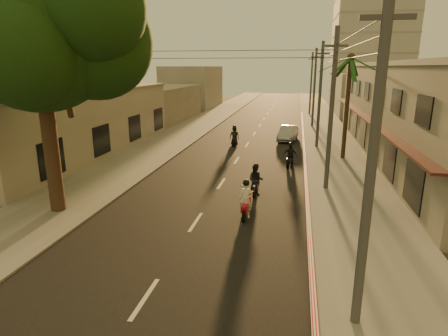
{
  "coord_description": "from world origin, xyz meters",
  "views": [
    {
      "loc": [
        4.32,
        -13.43,
        6.93
      ],
      "look_at": [
        0.63,
        5.62,
        1.67
      ],
      "focal_mm": 30.0,
      "sensor_mm": 36.0,
      "label": 1
    }
  ],
  "objects": [
    {
      "name": "scooter_mid_b",
      "position": [
        4.02,
        12.88,
        0.81
      ],
      "size": [
        1.16,
        1.8,
        1.79
      ],
      "rotation": [
        0.0,
        0.0,
        -0.21
      ],
      "color": "black",
      "rests_on": "ground"
    },
    {
      "name": "ground",
      "position": [
        0.0,
        0.0,
        0.0
      ],
      "size": [
        160.0,
        160.0,
        0.0
      ],
      "primitive_type": "plane",
      "color": "#383023",
      "rests_on": "ground"
    },
    {
      "name": "shophouse_row",
      "position": [
        13.95,
        18.0,
        3.65
      ],
      "size": [
        8.8,
        34.2,
        7.3
      ],
      "color": "gray",
      "rests_on": "ground"
    },
    {
      "name": "sidewalk_right",
      "position": [
        7.5,
        20.0,
        0.06
      ],
      "size": [
        5.0,
        140.0,
        0.12
      ],
      "primitive_type": "cube",
      "color": "slate",
      "rests_on": "ground"
    },
    {
      "name": "distant_tower",
      "position": [
        16.0,
        56.0,
        14.0
      ],
      "size": [
        12.1,
        12.1,
        28.0
      ],
      "color": "#B7B5B2",
      "rests_on": "ground"
    },
    {
      "name": "parked_car",
      "position": [
        3.61,
        22.96,
        0.7
      ],
      "size": [
        2.6,
        4.61,
        1.39
      ],
      "primitive_type": "imported",
      "rotation": [
        0.0,
        0.0,
        -0.14
      ],
      "color": "#96979D",
      "rests_on": "ground"
    },
    {
      "name": "filler_right",
      "position": [
        14.0,
        45.0,
        3.0
      ],
      "size": [
        8.0,
        14.0,
        6.0
      ],
      "primitive_type": "cube",
      "color": "#A9A499",
      "rests_on": "ground"
    },
    {
      "name": "scooter_far_a",
      "position": [
        -1.09,
        19.48,
        0.84
      ],
      "size": [
        0.87,
        1.91,
        1.88
      ],
      "rotation": [
        0.0,
        0.0,
        0.0
      ],
      "color": "black",
      "rests_on": "ground"
    },
    {
      "name": "left_building",
      "position": [
        -13.98,
        14.0,
        2.6
      ],
      "size": [
        8.2,
        24.2,
        5.2
      ],
      "color": "#A9A499",
      "rests_on": "ground"
    },
    {
      "name": "filler_left_far",
      "position": [
        -14.0,
        52.0,
        3.5
      ],
      "size": [
        8.0,
        14.0,
        7.0
      ],
      "primitive_type": "cube",
      "color": "#A9A499",
      "rests_on": "ground"
    },
    {
      "name": "scooter_mid_a",
      "position": [
        2.28,
        6.38,
        0.82
      ],
      "size": [
        0.86,
        1.85,
        1.82
      ],
      "rotation": [
        0.0,
        0.0,
        -0.02
      ],
      "color": "black",
      "rests_on": "ground"
    },
    {
      "name": "utility_poles",
      "position": [
        6.2,
        20.0,
        6.54
      ],
      "size": [
        1.2,
        48.26,
        9.0
      ],
      "color": "#38383A",
      "rests_on": "ground"
    },
    {
      "name": "palm_tree",
      "position": [
        8.0,
        16.0,
        7.15
      ],
      "size": [
        5.0,
        5.0,
        8.2
      ],
      "color": "black",
      "rests_on": "ground"
    },
    {
      "name": "road",
      "position": [
        0.0,
        20.0,
        0.01
      ],
      "size": [
        10.0,
        140.0,
        0.02
      ],
      "primitive_type": "cube",
      "color": "black",
      "rests_on": "ground"
    },
    {
      "name": "scooter_red",
      "position": [
        2.18,
        3.06,
        0.82
      ],
      "size": [
        0.72,
        1.91,
        1.88
      ],
      "rotation": [
        0.0,
        0.0,
        -0.02
      ],
      "color": "black",
      "rests_on": "ground"
    },
    {
      "name": "filler_left_near",
      "position": [
        -14.0,
        34.0,
        2.2
      ],
      "size": [
        8.0,
        14.0,
        4.4
      ],
      "primitive_type": "cube",
      "color": "#A9A499",
      "rests_on": "ground"
    },
    {
      "name": "sidewalk_left",
      "position": [
        -7.5,
        20.0,
        0.06
      ],
      "size": [
        5.0,
        140.0,
        0.12
      ],
      "primitive_type": "cube",
      "color": "slate",
      "rests_on": "ground"
    },
    {
      "name": "curb_stripe",
      "position": [
        5.1,
        15.0,
        0.1
      ],
      "size": [
        0.2,
        60.0,
        0.2
      ],
      "primitive_type": "cube",
      "color": "red",
      "rests_on": "ground"
    },
    {
      "name": "broadleaf_tree",
      "position": [
        -6.61,
        2.14,
        8.48
      ],
      "size": [
        9.6,
        8.7,
        12.1
      ],
      "color": "black",
      "rests_on": "ground"
    }
  ]
}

